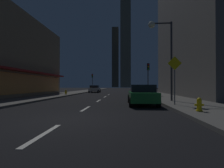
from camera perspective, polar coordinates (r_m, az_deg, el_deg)
name	(u,v)px	position (r m, az deg, el deg)	size (l,w,h in m)	color
ground_plane	(114,92)	(38.60, 0.62, -2.71)	(78.00, 136.00, 0.10)	black
sidewalk_right	(144,91)	(38.82, 11.00, -2.50)	(4.00, 76.00, 0.15)	#605E59
sidewalk_left	(84,91)	(39.63, -9.55, -2.46)	(4.00, 76.00, 0.15)	#605E59
lane_marking_center	(99,101)	(15.14, -4.64, -5.79)	(0.16, 23.00, 0.01)	silver
building_apartment_right	(216,14)	(27.33, 32.40, 19.85)	(11.00, 20.00, 21.76)	slate
skyscraper_distant_tall	(115,58)	(148.19, 1.15, 9.13)	(5.74, 6.49, 52.75)	#413E30
skyscraper_distant_mid	(126,39)	(133.81, 4.70, 15.20)	(7.90, 8.87, 75.55)	#605B48
car_parked_near	(142,95)	(12.12, 10.36, -3.61)	(1.98, 4.24, 1.45)	#1E722D
car_parked_far	(95,89)	(33.75, -6.02, -1.66)	(1.98, 4.24, 1.45)	silver
fire_hydrant_yellow_near	(199,105)	(9.03, 27.96, -6.42)	(0.42, 0.30, 0.65)	yellow
fire_hydrant_far_left	(66,92)	(24.28, -15.68, -2.75)	(0.42, 0.30, 0.65)	gold
traffic_light_near_right	(148,72)	(22.17, 12.41, 4.12)	(0.32, 0.48, 4.20)	#2D2D2D
traffic_light_far_left	(92,78)	(41.46, -6.82, 1.93)	(0.32, 0.48, 4.20)	#2D2D2D
street_lamp_right	(161,41)	(14.62, 16.69, 14.04)	(1.96, 0.56, 6.58)	#38383D
pedestrian_crossing_sign	(175,76)	(11.52, 20.87, 2.61)	(0.91, 0.08, 3.15)	slate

